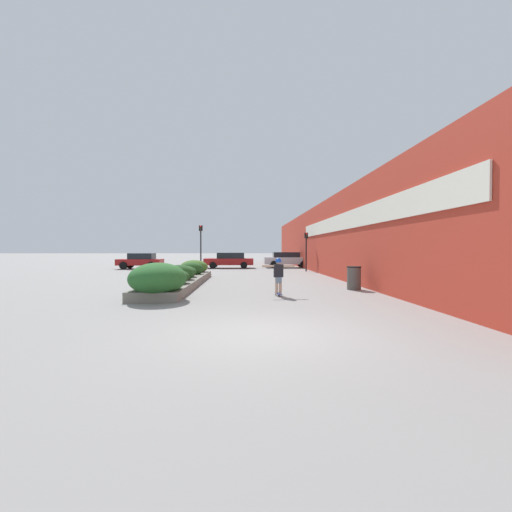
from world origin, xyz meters
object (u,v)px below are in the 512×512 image
object	(u,v)px
skateboarder	(278,272)
car_center_left	(229,260)
car_leftmost	(141,261)
car_center_right	(287,259)
car_rightmost	(378,260)
skateboard	(278,294)
traffic_light_right	(306,245)
traffic_light_left	(201,240)
trash_bin	(354,278)

from	to	relation	value
skateboarder	car_center_left	size ratio (longest dim) A/B	0.29
car_leftmost	car_center_right	world-z (taller)	car_center_right
car_center_right	car_rightmost	size ratio (longest dim) A/B	1.12
skateboard	car_leftmost	xyz separation A→B (m)	(-10.99, 18.82, 0.71)
car_center_left	car_center_right	world-z (taller)	car_center_right
traffic_light_right	skateboarder	bearing A→B (deg)	-104.37
skateboard	skateboarder	distance (m)	0.87
traffic_light_right	car_leftmost	bearing A→B (deg)	164.45
skateboard	traffic_light_left	xyz separation A→B (m)	(-4.91, 14.82, 2.48)
car_center_right	car_rightmost	distance (m)	8.68
car_center_left	traffic_light_right	xyz separation A→B (m)	(6.56, -5.18, 1.42)
skateboarder	car_leftmost	size ratio (longest dim) A/B	0.35
skateboard	car_rightmost	xyz separation A→B (m)	(11.47, 18.87, 0.70)
traffic_light_left	skateboarder	bearing A→B (deg)	-71.67
trash_bin	car_center_right	bearing A→B (deg)	92.08
traffic_light_left	traffic_light_right	distance (m)	8.69
skateboarder	car_center_right	distance (m)	20.74
car_center_left	car_center_right	xyz separation A→B (m)	(5.74, 0.63, 0.04)
skateboard	traffic_light_right	size ratio (longest dim) A/B	0.23
skateboard	traffic_light_right	world-z (taller)	traffic_light_right
trash_bin	car_center_left	world-z (taller)	car_center_left
car_center_right	traffic_light_left	size ratio (longest dim) A/B	1.23
traffic_light_left	car_leftmost	bearing A→B (deg)	146.69
car_leftmost	car_center_right	bearing A→B (deg)	-83.02
skateboard	car_leftmost	size ratio (longest dim) A/B	0.19
trash_bin	car_center_right	size ratio (longest dim) A/B	0.23
car_center_left	traffic_light_left	size ratio (longest dim) A/B	1.25
car_center_right	trash_bin	bearing A→B (deg)	2.08
skateboarder	car_center_right	bearing A→B (deg)	76.24
skateboarder	car_rightmost	xyz separation A→B (m)	(11.47, 18.87, -0.17)
skateboard	car_center_right	distance (m)	20.75
skateboarder	car_center_left	distance (m)	20.09
car_center_right	car_center_left	bearing A→B (deg)	-83.69
car_center_right	traffic_light_right	size ratio (longest dim) A/B	1.46
skateboarder	car_leftmost	bearing A→B (deg)	114.70
skateboarder	traffic_light_left	distance (m)	15.70
traffic_light_left	car_rightmost	bearing A→B (deg)	13.88
car_center_right	skateboard	bearing A→B (deg)	-8.18
car_center_right	traffic_light_right	bearing A→B (deg)	8.02
trash_bin	car_leftmost	world-z (taller)	car_leftmost
car_center_right	car_rightmost	bearing A→B (deg)	79.01
skateboard	car_center_right	world-z (taller)	car_center_right
skateboard	car_center_left	distance (m)	20.10
traffic_light_left	traffic_light_right	xyz separation A→B (m)	(8.68, -0.11, -0.35)
car_center_left	car_center_right	bearing A→B (deg)	-83.69
car_rightmost	traffic_light_left	bearing A→B (deg)	103.88
skateboarder	trash_bin	world-z (taller)	skateboarder
car_rightmost	traffic_light_right	world-z (taller)	traffic_light_right
skateboard	trash_bin	size ratio (longest dim) A/B	0.71
skateboard	skateboarder	xyz separation A→B (m)	(0.00, -0.00, 0.87)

